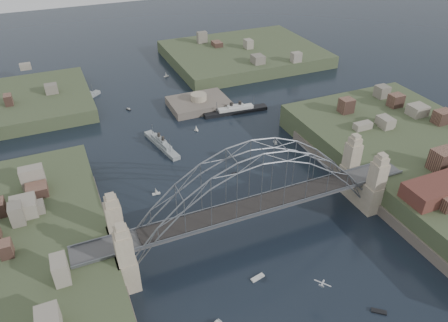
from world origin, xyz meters
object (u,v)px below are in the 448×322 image
at_px(fort_island, 199,108).
at_px(ocean_liner, 236,110).
at_px(bridge, 255,192).
at_px(wharf_shed, 443,188).
at_px(naval_cruiser_near, 162,144).
at_px(naval_cruiser_far, 84,99).

bearing_deg(fort_island, ocean_liner, -42.26).
height_order(bridge, fort_island, bridge).
xyz_separation_m(fort_island, ocean_liner, (10.86, -9.86, 1.27)).
height_order(fort_island, wharf_shed, wharf_shed).
relative_size(wharf_shed, ocean_liner, 0.82).
relative_size(fort_island, naval_cruiser_near, 1.09).
distance_m(bridge, naval_cruiser_far, 97.53).
xyz_separation_m(fort_island, naval_cruiser_near, (-21.33, -22.42, 1.27)).
xyz_separation_m(naval_cruiser_far, ocean_liner, (50.29, -32.75, 0.05)).
xyz_separation_m(fort_island, wharf_shed, (32.00, -84.00, 10.34)).
relative_size(bridge, naval_cruiser_near, 4.18).
relative_size(bridge, ocean_liner, 3.43).
xyz_separation_m(bridge, fort_island, (12.00, 70.00, -12.66)).
bearing_deg(fort_island, bridge, -99.73).
xyz_separation_m(wharf_shed, naval_cruiser_far, (-71.44, 106.88, -9.12)).
xyz_separation_m(bridge, wharf_shed, (44.00, -14.00, -2.32)).
distance_m(bridge, fort_island, 72.14).
bearing_deg(fort_island, wharf_shed, -69.15).
bearing_deg(naval_cruiser_near, bridge, -78.91).
distance_m(fort_island, naval_cruiser_far, 45.61).
bearing_deg(bridge, naval_cruiser_far, 106.46).
bearing_deg(wharf_shed, naval_cruiser_far, 123.76).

